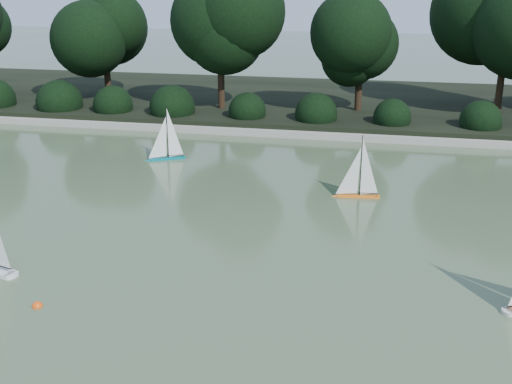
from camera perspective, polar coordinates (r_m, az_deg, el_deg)
ground at (r=8.71m, az=-2.00°, el=-9.66°), size 80.00×80.00×0.00m
pond_coping at (r=17.01m, az=5.16°, el=5.09°), size 40.00×0.35×0.18m
far_bank at (r=20.88m, az=6.48°, el=7.84°), size 40.00×8.00×0.30m
tree_line at (r=18.92m, az=10.12°, el=14.13°), size 26.31×3.93×4.39m
shrub_hedge at (r=17.80m, az=5.54°, el=6.90°), size 29.10×1.10×1.10m
sailboat_orange at (r=12.59m, az=8.72°, el=0.45°), size 0.97×0.26×1.32m
sailboat_teal at (r=15.10m, az=-8.22°, el=3.63°), size 0.92×0.56×1.33m
race_buoy at (r=9.04m, az=-18.85°, el=-9.61°), size 0.14×0.14×0.14m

